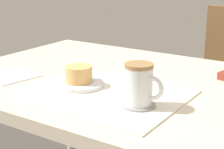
{
  "coord_description": "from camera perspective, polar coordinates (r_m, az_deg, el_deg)",
  "views": [
    {
      "loc": [
        0.57,
        -0.97,
        1.11
      ],
      "look_at": [
        0.01,
        -0.12,
        0.81
      ],
      "focal_mm": 60.0,
      "sensor_mm": 36.0,
      "label": 1
    }
  ],
  "objects": [
    {
      "name": "paper_napkin",
      "position": [
        1.27,
        -15.16,
        -0.17
      ],
      "size": [
        0.18,
        0.18,
        0.0
      ],
      "primitive_type": "cube",
      "rotation": [
        0.0,
        0.0,
        -0.19
      ],
      "color": "white",
      "rests_on": "dining_table"
    },
    {
      "name": "placemat",
      "position": [
        1.05,
        -1.2,
        -3.03
      ],
      "size": [
        0.44,
        0.36,
        0.0
      ],
      "primitive_type": "cube",
      "color": "silver",
      "rests_on": "dining_table"
    },
    {
      "name": "pastry_plate",
      "position": [
        1.12,
        -5.06,
        -1.42
      ],
      "size": [
        0.15,
        0.15,
        0.01
      ],
      "primitive_type": "cylinder",
      "color": "white",
      "rests_on": "placemat"
    },
    {
      "name": "pastry",
      "position": [
        1.11,
        -5.1,
        0.06
      ],
      "size": [
        0.08,
        0.08,
        0.05
      ],
      "primitive_type": "cylinder",
      "color": "#E0A860",
      "rests_on": "pastry_plate"
    },
    {
      "name": "coffee_mug",
      "position": [
        0.94,
        4.23,
        -1.51
      ],
      "size": [
        0.11,
        0.07,
        0.11
      ],
      "color": "white",
      "rests_on": "coffee_coaster"
    },
    {
      "name": "coffee_coaster",
      "position": [
        0.97,
        4.02,
        -4.65
      ],
      "size": [
        0.09,
        0.09,
        0.0
      ],
      "primitive_type": "cylinder",
      "color": "#99999E",
      "rests_on": "placemat"
    },
    {
      "name": "dining_table",
      "position": [
        1.21,
        2.7,
        -4.75
      ],
      "size": [
        1.17,
        0.79,
        0.76
      ],
      "color": "beige",
      "rests_on": "ground_plane"
    }
  ]
}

